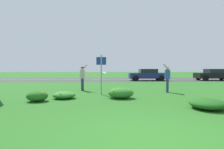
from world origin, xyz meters
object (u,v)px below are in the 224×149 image
(frisbee_pale_blue, at_px, (104,73))
(car_navy_center_left, at_px, (147,75))
(car_black_leftmost, at_px, (214,75))
(sign_post_near_path, at_px, (101,70))
(person_thrower_red_cap_gray_shirt, at_px, (82,76))
(person_catcher_blue_shirt, at_px, (167,77))

(frisbee_pale_blue, relative_size, car_navy_center_left, 0.06)
(frisbee_pale_blue, bearing_deg, car_black_leftmost, 37.27)
(sign_post_near_path, height_order, car_navy_center_left, sign_post_near_path)
(sign_post_near_path, distance_m, person_thrower_red_cap_gray_shirt, 2.40)
(person_catcher_blue_shirt, xyz_separation_m, frisbee_pale_blue, (-3.99, 0.56, 0.24))
(sign_post_near_path, distance_m, car_navy_center_left, 13.08)
(person_thrower_red_cap_gray_shirt, bearing_deg, car_black_leftmost, 33.13)
(sign_post_near_path, relative_size, frisbee_pale_blue, 8.14)
(person_catcher_blue_shirt, bearing_deg, frisbee_pale_blue, 172.04)
(person_catcher_blue_shirt, distance_m, car_navy_center_left, 11.08)
(person_thrower_red_cap_gray_shirt, relative_size, frisbee_pale_blue, 6.41)
(person_thrower_red_cap_gray_shirt, distance_m, car_black_leftmost, 18.21)
(car_navy_center_left, bearing_deg, person_catcher_blue_shirt, -96.42)
(person_catcher_blue_shirt, height_order, car_navy_center_left, person_catcher_blue_shirt)
(sign_post_near_path, distance_m, car_black_leftmost, 18.31)
(sign_post_near_path, height_order, frisbee_pale_blue, sign_post_near_path)
(person_thrower_red_cap_gray_shirt, xyz_separation_m, person_catcher_blue_shirt, (5.50, -1.06, -0.01))
(car_navy_center_left, bearing_deg, frisbee_pale_blue, -116.59)
(sign_post_near_path, bearing_deg, frisbee_pale_blue, 83.78)
(person_catcher_blue_shirt, xyz_separation_m, car_navy_center_left, (1.24, 11.01, -0.25))
(sign_post_near_path, xyz_separation_m, frisbee_pale_blue, (0.16, 1.44, -0.17))
(person_thrower_red_cap_gray_shirt, height_order, person_catcher_blue_shirt, person_catcher_blue_shirt)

